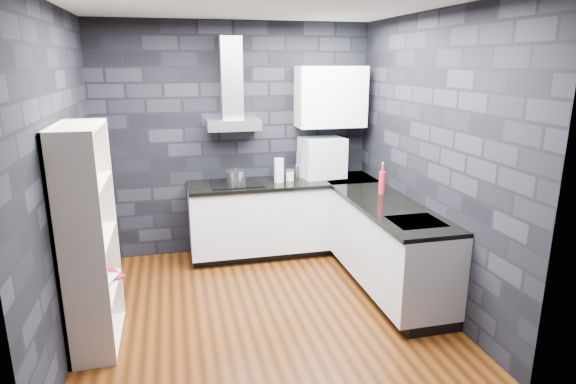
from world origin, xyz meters
name	(u,v)px	position (x,y,z in m)	size (l,w,h in m)	color
ground	(263,309)	(0.00, 0.00, 0.00)	(3.20, 3.20, 0.00)	#48210A
ceiling	(258,3)	(0.00, 0.00, 2.70)	(3.20, 3.20, 0.00)	silver
wall_back	(236,140)	(0.00, 1.62, 1.35)	(3.20, 0.05, 2.70)	black
wall_front	(315,231)	(0.00, -1.62, 1.35)	(3.20, 0.05, 2.70)	black
wall_left	(59,179)	(-1.62, 0.00, 1.35)	(0.05, 3.20, 2.70)	black
wall_right	(430,160)	(1.62, 0.00, 1.35)	(0.05, 3.20, 2.70)	black
toekick_back	(283,248)	(0.50, 1.34, 0.05)	(2.18, 0.50, 0.10)	black
toekick_right	(390,284)	(1.34, 0.10, 0.05)	(0.50, 1.78, 0.10)	black
counter_back_cab	(283,215)	(0.50, 1.30, 0.48)	(2.20, 0.60, 0.76)	silver
counter_right_cab	(389,245)	(1.30, 0.10, 0.48)	(0.60, 1.80, 0.76)	silver
counter_back_top	(284,183)	(0.50, 1.29, 0.88)	(2.20, 0.62, 0.04)	black
counter_right_top	(390,207)	(1.29, 0.10, 0.88)	(0.62, 1.80, 0.04)	black
counter_corner_top	(348,179)	(1.30, 1.30, 0.88)	(0.62, 0.62, 0.04)	black
hood_body	(233,124)	(-0.05, 1.43, 1.56)	(0.60, 0.34, 0.12)	#B1B1B5
hood_chimney	(231,78)	(-0.05, 1.50, 2.07)	(0.24, 0.20, 0.90)	#B1B1B5
upper_cabinet	(331,97)	(1.10, 1.43, 1.85)	(0.80, 0.35, 0.70)	silver
cooktop	(237,183)	(-0.05, 1.30, 0.91)	(0.58, 0.50, 0.01)	black
sink_rim	(416,222)	(1.30, -0.40, 0.89)	(0.44, 0.40, 0.01)	#B1B1B5
pot	(236,177)	(-0.06, 1.29, 0.98)	(0.23, 0.23, 0.13)	#B5B5BA
glass_vase	(279,170)	(0.44, 1.26, 1.04)	(0.11, 0.11, 0.28)	silver
storage_jar	(290,176)	(0.58, 1.30, 0.96)	(0.09, 0.09, 0.12)	beige
utensil_crock	(298,172)	(0.71, 1.42, 0.97)	(0.11, 0.11, 0.14)	#B5B5BA
appliance_garage	(322,158)	(1.00, 1.40, 1.12)	(0.50, 0.39, 0.50)	#B4B6BB
red_bottle	(382,183)	(1.38, 0.51, 1.02)	(0.07, 0.07, 0.24)	#AC1924
bookshelf	(89,239)	(-1.42, -0.20, 0.90)	(0.34, 0.80, 1.80)	beige
fruit_bowl	(86,239)	(-1.42, -0.29, 0.94)	(0.24, 0.24, 0.06)	white
book_red	(99,267)	(-1.40, 0.00, 0.57)	(0.18, 0.02, 0.24)	maroon
book_second	(95,268)	(-1.42, -0.06, 0.59)	(0.16, 0.02, 0.21)	#B2B2B2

